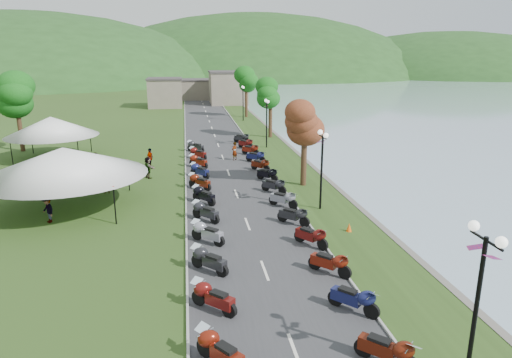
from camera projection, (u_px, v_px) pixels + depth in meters
name	position (u px, v px, depth m)	size (l,w,h in m)	color
road	(218.00, 145.00, 49.63)	(7.00, 120.00, 0.02)	#37373A
hills_backdrop	(192.00, 76.00, 202.06)	(360.00, 120.00, 76.00)	#285621
far_building	(192.00, 90.00, 91.54)	(18.00, 16.00, 5.00)	gray
moto_row_left	(205.00, 212.00, 27.11)	(2.60, 42.21, 1.10)	#331411
moto_row_right	(274.00, 185.00, 32.65)	(2.60, 40.37, 1.10)	#331411
streetlamp_near	(476.00, 311.00, 13.22)	(1.40, 1.40, 5.00)	black
vendor_tent_main	(66.00, 178.00, 29.05)	(6.85, 6.85, 4.00)	white
vendor_tent_side	(53.00, 138.00, 42.84)	(5.61, 5.61, 4.00)	white
tree_lakeside	(304.00, 138.00, 33.72)	(2.60, 2.60, 7.23)	#196918
pedestrian_a	(107.00, 193.00, 32.77)	(0.56, 0.41, 1.52)	slate
pedestrian_b	(96.00, 170.00, 39.20)	(0.74, 0.41, 1.52)	slate
pedestrian_c	(49.00, 222.00, 27.06)	(1.05, 0.43, 1.62)	slate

